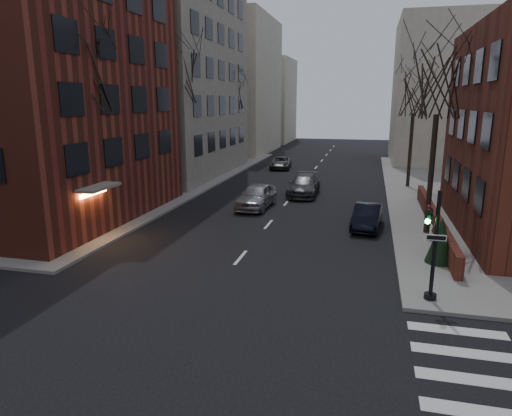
{
  "coord_description": "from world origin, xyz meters",
  "views": [
    {
      "loc": [
        5.58,
        -7.39,
        7.18
      ],
      "look_at": [
        0.31,
        13.74,
        2.0
      ],
      "focal_mm": 32.0,
      "sensor_mm": 36.0,
      "label": 1
    }
  ],
  "objects_px": {
    "tree_left_c": "(232,91)",
    "evergreen_shrub": "(441,240)",
    "traffic_signal": "(432,253)",
    "tree_right_b": "(415,95)",
    "tree_left_b": "(179,76)",
    "sandwich_board": "(433,232)",
    "car_lane_gray": "(304,185)",
    "car_lane_silver": "(257,196)",
    "streetlamp_far": "(243,127)",
    "car_lane_far": "(281,163)",
    "tree_left_a": "(84,74)",
    "parked_sedan": "(367,217)",
    "streetlamp_near": "(166,143)",
    "tree_right_a": "(439,82)"
  },
  "relations": [
    {
      "from": "sandwich_board",
      "to": "car_lane_gray",
      "type": "bearing_deg",
      "value": 125.36
    },
    {
      "from": "streetlamp_far",
      "to": "car_lane_gray",
      "type": "height_order",
      "value": "streetlamp_far"
    },
    {
      "from": "streetlamp_near",
      "to": "tree_left_b",
      "type": "bearing_deg",
      "value": 98.53
    },
    {
      "from": "tree_left_b",
      "to": "tree_left_c",
      "type": "distance_m",
      "value": 14.03
    },
    {
      "from": "traffic_signal",
      "to": "tree_right_a",
      "type": "xyz_separation_m",
      "value": [
        0.86,
        9.01,
        6.12
      ]
    },
    {
      "from": "tree_left_a",
      "to": "parked_sedan",
      "type": "bearing_deg",
      "value": 17.57
    },
    {
      "from": "traffic_signal",
      "to": "streetlamp_far",
      "type": "xyz_separation_m",
      "value": [
        -16.14,
        33.01,
        2.33
      ]
    },
    {
      "from": "car_lane_gray",
      "to": "streetlamp_far",
      "type": "bearing_deg",
      "value": 120.7
    },
    {
      "from": "car_lane_silver",
      "to": "car_lane_far",
      "type": "bearing_deg",
      "value": 99.01
    },
    {
      "from": "streetlamp_far",
      "to": "car_lane_silver",
      "type": "bearing_deg",
      "value": -72.03
    },
    {
      "from": "tree_left_a",
      "to": "car_lane_gray",
      "type": "bearing_deg",
      "value": 53.49
    },
    {
      "from": "tree_right_a",
      "to": "traffic_signal",
      "type": "bearing_deg",
      "value": -95.47
    },
    {
      "from": "tree_right_a",
      "to": "parked_sedan",
      "type": "relative_size",
      "value": 2.35
    },
    {
      "from": "tree_left_c",
      "to": "evergreen_shrub",
      "type": "distance_m",
      "value": 32.86
    },
    {
      "from": "tree_left_a",
      "to": "car_lane_gray",
      "type": "relative_size",
      "value": 1.93
    },
    {
      "from": "tree_left_b",
      "to": "parked_sedan",
      "type": "height_order",
      "value": "tree_left_b"
    },
    {
      "from": "tree_left_a",
      "to": "tree_left_b",
      "type": "relative_size",
      "value": 0.95
    },
    {
      "from": "tree_right_b",
      "to": "sandwich_board",
      "type": "relative_size",
      "value": 11.49
    },
    {
      "from": "parked_sedan",
      "to": "sandwich_board",
      "type": "relative_size",
      "value": 5.18
    },
    {
      "from": "tree_right_b",
      "to": "car_lane_silver",
      "type": "xyz_separation_m",
      "value": [
        -10.51,
        -10.01,
        -6.77
      ]
    },
    {
      "from": "traffic_signal",
      "to": "car_lane_far",
      "type": "xyz_separation_m",
      "value": [
        -11.54,
        31.28,
        -1.28
      ]
    },
    {
      "from": "sandwich_board",
      "to": "car_lane_silver",
      "type": "bearing_deg",
      "value": 150.54
    },
    {
      "from": "tree_left_b",
      "to": "car_lane_gray",
      "type": "xyz_separation_m",
      "value": [
        9.62,
        0.99,
        -8.14
      ]
    },
    {
      "from": "tree_left_a",
      "to": "tree_left_c",
      "type": "height_order",
      "value": "tree_left_a"
    },
    {
      "from": "tree_left_b",
      "to": "tree_left_c",
      "type": "height_order",
      "value": "tree_left_b"
    },
    {
      "from": "tree_left_b",
      "to": "evergreen_shrub",
      "type": "relative_size",
      "value": 5.24
    },
    {
      "from": "traffic_signal",
      "to": "parked_sedan",
      "type": "height_order",
      "value": "traffic_signal"
    },
    {
      "from": "tree_left_a",
      "to": "traffic_signal",
      "type": "bearing_deg",
      "value": -16.65
    },
    {
      "from": "car_lane_silver",
      "to": "car_lane_gray",
      "type": "xyz_separation_m",
      "value": [
        2.53,
        5.01,
        -0.04
      ]
    },
    {
      "from": "tree_left_a",
      "to": "evergreen_shrub",
      "type": "bearing_deg",
      "value": -2.83
    },
    {
      "from": "traffic_signal",
      "to": "tree_right_b",
      "type": "distance_m",
      "value": 23.71
    },
    {
      "from": "car_lane_silver",
      "to": "evergreen_shrub",
      "type": "height_order",
      "value": "evergreen_shrub"
    },
    {
      "from": "car_lane_silver",
      "to": "evergreen_shrub",
      "type": "distance_m",
      "value": 13.78
    },
    {
      "from": "sandwich_board",
      "to": "tree_left_a",
      "type": "bearing_deg",
      "value": -174.4
    },
    {
      "from": "car_lane_gray",
      "to": "tree_right_b",
      "type": "bearing_deg",
      "value": 31.8
    },
    {
      "from": "streetlamp_far",
      "to": "evergreen_shrub",
      "type": "distance_m",
      "value": 33.66
    },
    {
      "from": "tree_left_a",
      "to": "tree_left_b",
      "type": "distance_m",
      "value": 12.01
    },
    {
      "from": "tree_right_b",
      "to": "sandwich_board",
      "type": "height_order",
      "value": "tree_right_b"
    },
    {
      "from": "tree_right_b",
      "to": "tree_left_c",
      "type": "bearing_deg",
      "value": 155.56
    },
    {
      "from": "traffic_signal",
      "to": "car_lane_gray",
      "type": "relative_size",
      "value": 0.75
    },
    {
      "from": "tree_right_a",
      "to": "streetlamp_far",
      "type": "relative_size",
      "value": 1.55
    },
    {
      "from": "tree_left_b",
      "to": "car_lane_silver",
      "type": "height_order",
      "value": "tree_left_b"
    },
    {
      "from": "parked_sedan",
      "to": "streetlamp_far",
      "type": "bearing_deg",
      "value": 125.71
    },
    {
      "from": "car_lane_gray",
      "to": "car_lane_far",
      "type": "xyz_separation_m",
      "value": [
        -4.41,
        13.28,
        -0.15
      ]
    },
    {
      "from": "traffic_signal",
      "to": "streetlamp_near",
      "type": "xyz_separation_m",
      "value": [
        -16.14,
        13.01,
        2.33
      ]
    },
    {
      "from": "traffic_signal",
      "to": "tree_left_c",
      "type": "distance_m",
      "value": 35.76
    },
    {
      "from": "car_lane_far",
      "to": "sandwich_board",
      "type": "distance_m",
      "value": 26.77
    },
    {
      "from": "streetlamp_near",
      "to": "car_lane_far",
      "type": "distance_m",
      "value": 19.18
    },
    {
      "from": "traffic_signal",
      "to": "tree_left_c",
      "type": "bearing_deg",
      "value": 118.36
    },
    {
      "from": "tree_left_b",
      "to": "car_lane_far",
      "type": "relative_size",
      "value": 2.39
    }
  ]
}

